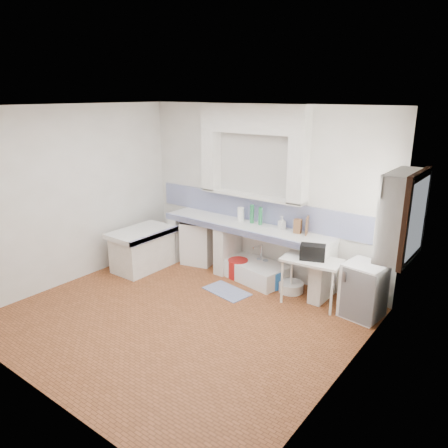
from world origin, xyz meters
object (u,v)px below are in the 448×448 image
Objects in this scene: sink at (254,271)px; fridge at (363,290)px; stove at (199,242)px; side_table at (311,282)px.

fridge reaches higher than sink.
sink is at bearing -16.05° from stove.
fridge is at bearing -17.85° from stove.
sink is (1.20, -0.03, -0.25)m from stove.
stove is 3.07m from fridge.
stove is 2.35m from side_table.
stove is 0.99× the size of fridge.
fridge is at bearing 6.10° from sink.
stove is 0.91× the size of side_table.
sink is 1.45× the size of fridge.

